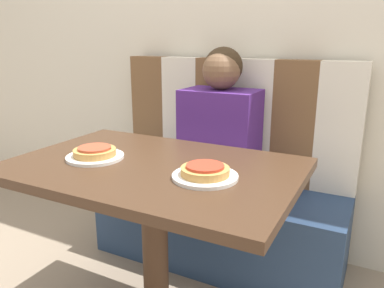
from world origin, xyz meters
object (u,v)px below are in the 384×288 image
object	(u,v)px
plate_left	(95,157)
pizza_right	(205,170)
plate_right	(205,176)
person	(220,124)
pizza_left	(95,151)

from	to	relation	value
plate_left	pizza_right	bearing A→B (deg)	0.00
plate_left	pizza_right	world-z (taller)	pizza_right
plate_left	plate_right	size ratio (longest dim) A/B	1.00
person	plate_left	xyz separation A→B (m)	(-0.23, -0.67, -0.02)
person	pizza_right	distance (m)	0.71
pizza_right	person	bearing A→B (deg)	109.02
person	plate_right	world-z (taller)	person
person	plate_right	xyz separation A→B (m)	(0.23, -0.67, -0.02)
pizza_left	plate_left	bearing A→B (deg)	0.00
plate_left	pizza_right	distance (m)	0.46
plate_right	pizza_left	world-z (taller)	pizza_left
person	pizza_right	xyz separation A→B (m)	(0.23, -0.67, 0.00)
person	plate_left	bearing A→B (deg)	-109.02
plate_left	plate_right	world-z (taller)	same
plate_left	plate_right	bearing A→B (deg)	0.00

